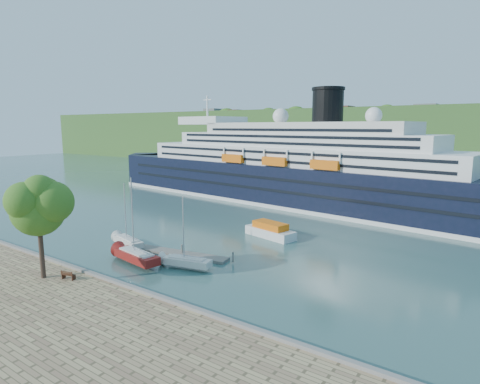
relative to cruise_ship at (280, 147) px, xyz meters
name	(u,v)px	position (x,y,z in m)	size (l,w,h in m)	color
ground	(74,276)	(3.60, -54.06, -12.40)	(400.00, 400.00, 0.00)	#325A57
far_hillside	(400,139)	(3.60, 90.94, -0.40)	(400.00, 50.00, 24.00)	#305421
quay_coping	(72,266)	(3.60, -54.26, -11.25)	(220.00, 0.50, 0.30)	slate
cruise_ship	(280,147)	(0.00, 0.00, 0.00)	(110.44, 16.08, 24.80)	black
park_bench	(69,274)	(6.51, -56.43, -10.88)	(1.62, 0.66, 1.04)	#442413
promenade_tree	(39,223)	(3.89, -57.72, -5.37)	(7.28, 7.28, 12.05)	#325F19
floating_pontoon	(170,252)	(6.94, -41.87, -12.21)	(16.96, 2.07, 0.38)	gray
sailboat_white_near	(127,218)	(0.15, -43.36, -8.02)	(6.78, 1.88, 8.76)	silver
sailboat_red	(135,224)	(6.68, -47.39, -7.21)	(8.04, 2.23, 10.38)	maroon
sailboat_white_far	(187,235)	(12.78, -44.81, -8.19)	(6.51, 1.81, 8.41)	silver
tender_launch	(270,230)	(13.70, -26.96, -11.23)	(8.50, 2.91, 2.35)	orange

